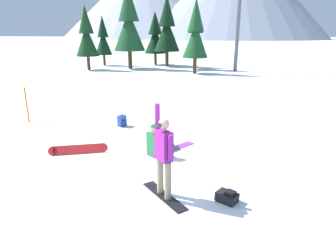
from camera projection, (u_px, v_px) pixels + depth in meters
ground_plane at (119, 194)px, 6.81m from camera, size 800.00×800.00×0.00m
snowboarder_foreground at (164, 155)px, 6.42m from camera, size 1.30×1.21×2.10m
snowboarder_midground at (158, 143)px, 8.98m from camera, size 1.28×1.66×1.00m
loose_snowboard_near_left at (78, 149)px, 9.09m from camera, size 1.65×0.89×0.27m
backpack_blue at (122, 121)px, 11.77m from camera, size 0.35×0.37×0.47m
backpack_black at (227, 197)px, 6.47m from camera, size 0.55×0.48×0.27m
trail_marker_pole at (27, 105)px, 12.16m from camera, size 0.06×0.06×1.46m
pine_tree_young at (196, 33)px, 26.60m from camera, size 2.30×2.30×6.55m
pine_tree_tall at (129, 23)px, 30.19m from camera, size 3.24×3.24×8.36m
pine_tree_short at (103, 39)px, 33.88m from camera, size 1.93×1.93×5.56m
pine_tree_broad at (86, 35)px, 29.50m from camera, size 2.29×2.29×6.24m
pine_tree_twin at (155, 36)px, 34.67m from camera, size 2.54×2.54×6.06m
pine_tree_slender at (167, 28)px, 32.63m from camera, size 2.88×2.88×7.58m
pine_tree_leaning at (195, 35)px, 29.89m from camera, size 2.41×2.41×6.35m
ski_lift_tower at (240, 1)px, 27.51m from camera, size 2.93×0.36×11.63m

